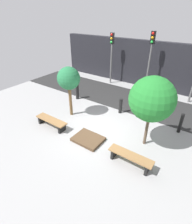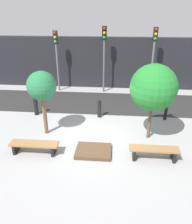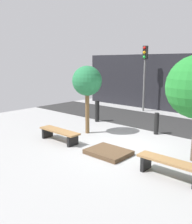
{
  "view_description": "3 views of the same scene",
  "coord_description": "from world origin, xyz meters",
  "px_view_note": "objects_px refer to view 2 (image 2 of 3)",
  "views": [
    {
      "loc": [
        4.01,
        -5.93,
        5.32
      ],
      "look_at": [
        0.4,
        -0.82,
        1.65
      ],
      "focal_mm": 28.0,
      "sensor_mm": 36.0,
      "label": 1
    },
    {
      "loc": [
        0.71,
        -7.85,
        4.99
      ],
      "look_at": [
        0.04,
        -0.16,
        1.4
      ],
      "focal_mm": 35.0,
      "sensor_mm": 36.0,
      "label": 2
    },
    {
      "loc": [
        4.89,
        -6.88,
        2.99
      ],
      "look_at": [
        -0.55,
        -0.89,
        1.34
      ],
      "focal_mm": 40.0,
      "sensor_mm": 36.0,
      "label": 3
    }
  ],
  "objects_px": {
    "bench_left": "(34,146)",
    "bollard_far_left": "(36,105)",
    "traffic_light_west": "(56,51)",
    "traffic_light_mid_east": "(154,50)",
    "bollard_center": "(166,110)",
    "tree_behind_left_bench": "(42,87)",
    "tree_behind_right_bench": "(153,88)",
    "bench_right": "(154,151)",
    "planter_bed": "(93,151)",
    "traffic_light_mid_west": "(104,48)",
    "bollard_left": "(99,109)"
  },
  "relations": [
    {
      "from": "planter_bed",
      "to": "tree_behind_right_bench",
      "type": "relative_size",
      "value": 0.42
    },
    {
      "from": "bench_left",
      "to": "bollard_far_left",
      "type": "distance_m",
      "value": 3.51
    },
    {
      "from": "traffic_light_mid_west",
      "to": "bollard_far_left",
      "type": "bearing_deg",
      "value": -130.32
    },
    {
      "from": "planter_bed",
      "to": "traffic_light_mid_east",
      "type": "distance_m",
      "value": 8.15
    },
    {
      "from": "traffic_light_west",
      "to": "traffic_light_mid_east",
      "type": "xyz_separation_m",
      "value": [
        6.11,
        0.0,
        0.15
      ]
    },
    {
      "from": "bench_right",
      "to": "traffic_light_west",
      "type": "relative_size",
      "value": 0.46
    },
    {
      "from": "traffic_light_mid_east",
      "to": "tree_behind_left_bench",
      "type": "bearing_deg",
      "value": -132.78
    },
    {
      "from": "bollard_center",
      "to": "traffic_light_west",
      "type": "xyz_separation_m",
      "value": [
        -6.37,
        3.91,
        2.15
      ]
    },
    {
      "from": "bench_left",
      "to": "traffic_light_mid_west",
      "type": "bearing_deg",
      "value": 72.94
    },
    {
      "from": "tree_behind_left_bench",
      "to": "traffic_light_west",
      "type": "relative_size",
      "value": 0.73
    },
    {
      "from": "planter_bed",
      "to": "bollard_far_left",
      "type": "bearing_deg",
      "value": 136.62
    },
    {
      "from": "planter_bed",
      "to": "traffic_light_mid_east",
      "type": "xyz_separation_m",
      "value": [
        3.05,
        7.04,
        2.75
      ]
    },
    {
      "from": "traffic_light_mid_east",
      "to": "bench_left",
      "type": "bearing_deg",
      "value": -126.16
    },
    {
      "from": "planter_bed",
      "to": "tree_behind_right_bench",
      "type": "distance_m",
      "value": 3.4
    },
    {
      "from": "bench_left",
      "to": "bollard_far_left",
      "type": "height_order",
      "value": "bollard_far_left"
    },
    {
      "from": "bollard_center",
      "to": "traffic_light_mid_east",
      "type": "relative_size",
      "value": 0.25
    },
    {
      "from": "tree_behind_left_bench",
      "to": "traffic_light_west",
      "type": "xyz_separation_m",
      "value": [
        -0.81,
        5.72,
        0.5
      ]
    },
    {
      "from": "traffic_light_west",
      "to": "traffic_light_mid_east",
      "type": "relative_size",
      "value": 0.94
    },
    {
      "from": "bench_left",
      "to": "bollard_center",
      "type": "distance_m",
      "value": 6.48
    },
    {
      "from": "bench_left",
      "to": "bench_right",
      "type": "relative_size",
      "value": 1.03
    },
    {
      "from": "traffic_light_mid_east",
      "to": "bollard_center",
      "type": "bearing_deg",
      "value": -86.13
    },
    {
      "from": "tree_behind_left_bench",
      "to": "traffic_light_mid_east",
      "type": "distance_m",
      "value": 7.82
    },
    {
      "from": "traffic_light_west",
      "to": "planter_bed",
      "type": "bearing_deg",
      "value": -66.56
    },
    {
      "from": "traffic_light_mid_west",
      "to": "traffic_light_mid_east",
      "type": "bearing_deg",
      "value": -0.0
    },
    {
      "from": "traffic_light_west",
      "to": "bench_left",
      "type": "bearing_deg",
      "value": -83.6
    },
    {
      "from": "bench_right",
      "to": "traffic_light_mid_west",
      "type": "height_order",
      "value": "traffic_light_mid_west"
    },
    {
      "from": "bench_left",
      "to": "tree_behind_left_bench",
      "type": "relative_size",
      "value": 0.66
    },
    {
      "from": "bollard_center",
      "to": "bollard_far_left",
      "type": "bearing_deg",
      "value": 180.0
    },
    {
      "from": "bench_right",
      "to": "traffic_light_west",
      "type": "xyz_separation_m",
      "value": [
        -5.29,
        7.24,
        2.33
      ]
    },
    {
      "from": "tree_behind_right_bench",
      "to": "bollard_left",
      "type": "distance_m",
      "value": 3.4
    },
    {
      "from": "tree_behind_right_bench",
      "to": "bollard_center",
      "type": "bearing_deg",
      "value": 59.28
    },
    {
      "from": "planter_bed",
      "to": "bollard_center",
      "type": "xyz_separation_m",
      "value": [
        3.32,
        3.13,
        0.45
      ]
    },
    {
      "from": "traffic_light_mid_west",
      "to": "tree_behind_left_bench",
      "type": "bearing_deg",
      "value": -111.39
    },
    {
      "from": "bollard_left",
      "to": "traffic_light_mid_west",
      "type": "distance_m",
      "value": 4.58
    },
    {
      "from": "traffic_light_mid_east",
      "to": "bollard_left",
      "type": "bearing_deg",
      "value": -127.99
    },
    {
      "from": "planter_bed",
      "to": "bollard_left",
      "type": "distance_m",
      "value": 3.16
    },
    {
      "from": "bollard_center",
      "to": "traffic_light_west",
      "type": "distance_m",
      "value": 7.78
    },
    {
      "from": "tree_behind_left_bench",
      "to": "tree_behind_right_bench",
      "type": "bearing_deg",
      "value": 0.0
    },
    {
      "from": "bollard_far_left",
      "to": "traffic_light_west",
      "type": "height_order",
      "value": "traffic_light_west"
    },
    {
      "from": "tree_behind_right_bench",
      "to": "bollard_far_left",
      "type": "distance_m",
      "value": 6.09
    },
    {
      "from": "bollard_far_left",
      "to": "traffic_light_west",
      "type": "relative_size",
      "value": 0.28
    },
    {
      "from": "tree_behind_right_bench",
      "to": "bench_right",
      "type": "bearing_deg",
      "value": -90.0
    },
    {
      "from": "bench_left",
      "to": "planter_bed",
      "type": "bearing_deg",
      "value": 5.23
    },
    {
      "from": "bench_left",
      "to": "bollard_far_left",
      "type": "relative_size",
      "value": 1.72
    },
    {
      "from": "traffic_light_west",
      "to": "traffic_light_mid_west",
      "type": "relative_size",
      "value": 0.93
    },
    {
      "from": "bollard_far_left",
      "to": "traffic_light_west",
      "type": "xyz_separation_m",
      "value": [
        0.26,
        3.91,
        2.13
      ]
    },
    {
      "from": "bench_left",
      "to": "bench_right",
      "type": "bearing_deg",
      "value": 0.12
    },
    {
      "from": "bench_right",
      "to": "tree_behind_right_bench",
      "type": "bearing_deg",
      "value": 89.88
    },
    {
      "from": "tree_behind_left_bench",
      "to": "bollard_left",
      "type": "distance_m",
      "value": 3.36
    },
    {
      "from": "planter_bed",
      "to": "bollard_center",
      "type": "distance_m",
      "value": 4.59
    }
  ]
}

